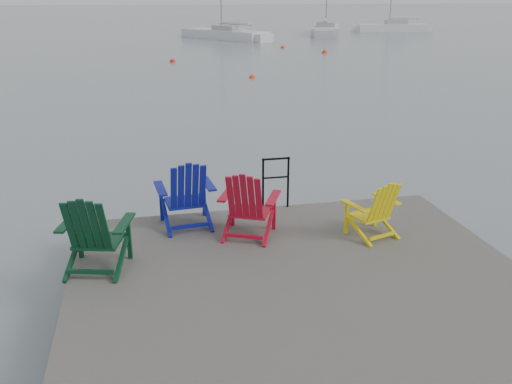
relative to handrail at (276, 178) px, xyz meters
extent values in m
plane|color=slate|center=(-0.25, -2.45, -1.04)|extent=(400.00, 400.00, 0.00)
cube|color=#2E2B29|center=(-0.25, -2.45, -0.64)|extent=(6.00, 5.00, 0.20)
cylinder|color=black|center=(-2.95, -0.25, -1.34)|extent=(0.26, 0.26, 1.20)
cylinder|color=black|center=(-0.25, -0.25, -1.34)|extent=(0.26, 0.26, 1.20)
cylinder|color=black|center=(2.45, -0.25, -1.34)|extent=(0.26, 0.26, 1.20)
cylinder|color=black|center=(-0.22, 0.00, -0.09)|extent=(0.04, 0.04, 0.90)
cylinder|color=black|center=(0.22, 0.00, -0.09)|extent=(0.04, 0.04, 0.90)
cylinder|color=black|center=(0.00, 0.00, 0.34)|extent=(0.48, 0.04, 0.04)
cylinder|color=black|center=(0.00, 0.00, 0.01)|extent=(0.44, 0.03, 0.03)
cube|color=#09341C|center=(-2.84, -1.56, -0.18)|extent=(0.70, 0.66, 0.04)
cube|color=#09341C|center=(-3.12, -1.26, -0.23)|extent=(0.07, 0.07, 0.62)
cube|color=#09341C|center=(-2.44, -1.43, -0.23)|extent=(0.07, 0.07, 0.62)
cube|color=#09341C|center=(-3.21, -1.49, 0.10)|extent=(0.30, 0.69, 0.03)
cube|color=#09341C|center=(-2.48, -1.67, 0.10)|extent=(0.30, 0.69, 0.03)
cube|color=#09341C|center=(-2.93, -1.91, 0.19)|extent=(0.60, 0.41, 0.76)
cube|color=navy|center=(-1.57, -0.35, -0.18)|extent=(0.64, 0.58, 0.04)
cube|color=navy|center=(-1.94, -0.16, -0.23)|extent=(0.06, 0.06, 0.63)
cube|color=navy|center=(-1.24, -0.10, -0.23)|extent=(0.06, 0.06, 0.63)
cube|color=navy|center=(-1.95, -0.41, 0.10)|extent=(0.19, 0.69, 0.03)
cube|color=navy|center=(-1.20, -0.34, 0.10)|extent=(0.19, 0.69, 0.03)
cube|color=navy|center=(-1.54, -0.71, 0.19)|extent=(0.57, 0.33, 0.76)
cube|color=#B20D23|center=(-0.63, -0.93, -0.20)|extent=(0.72, 0.69, 0.04)
cube|color=#B20D23|center=(-0.85, -0.60, -0.24)|extent=(0.07, 0.07, 0.60)
cube|color=#B20D23|center=(-0.24, -0.88, -0.24)|extent=(0.07, 0.07, 0.60)
cube|color=#B20D23|center=(-0.97, -0.80, 0.07)|extent=(0.38, 0.64, 0.03)
cube|color=#B20D23|center=(-0.31, -1.10, 0.07)|extent=(0.38, 0.64, 0.03)
cube|color=#B20D23|center=(-0.78, -1.24, 0.16)|extent=(0.59, 0.47, 0.73)
cube|color=yellow|center=(1.14, -1.35, -0.24)|extent=(0.59, 0.56, 0.04)
cube|color=yellow|center=(0.81, -1.26, -0.29)|extent=(0.06, 0.06, 0.51)
cube|color=yellow|center=(1.36, -1.09, -0.29)|extent=(0.06, 0.06, 0.51)
cube|color=yellow|center=(0.85, -1.46, -0.02)|extent=(0.27, 0.56, 0.03)
cube|color=yellow|center=(1.44, -1.27, -0.02)|extent=(0.27, 0.56, 0.03)
cube|color=yellow|center=(1.23, -1.63, 0.06)|extent=(0.50, 0.36, 0.63)
cube|color=silver|center=(5.74, 42.40, -0.79)|extent=(7.15, 8.91, 1.10)
cube|color=#9E9EA3|center=(5.99, 42.02, -0.09)|extent=(2.93, 3.21, 0.55)
cube|color=silver|center=(16.80, 46.63, -0.79)|extent=(5.94, 10.49, 1.10)
cube|color=#9E9EA3|center=(16.63, 46.15, -0.09)|extent=(2.78, 3.50, 0.55)
cube|color=silver|center=(25.12, 48.56, -0.79)|extent=(7.71, 3.29, 1.10)
cube|color=#9E9EA3|center=(25.48, 48.49, -0.09)|extent=(2.46, 1.75, 0.55)
sphere|color=#F2400E|center=(3.35, 18.36, -1.04)|extent=(0.33, 0.33, 0.33)
sphere|color=red|center=(-0.12, 25.82, -1.04)|extent=(0.36, 0.36, 0.36)
sphere|color=red|center=(8.78, 33.17, -1.04)|extent=(0.34, 0.34, 0.34)
sphere|color=red|center=(10.76, 28.99, -1.04)|extent=(0.41, 0.41, 0.41)
camera|label=1|loc=(-2.13, -8.45, 2.96)|focal=38.00mm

